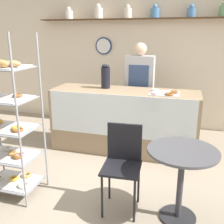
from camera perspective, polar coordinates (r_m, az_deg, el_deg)
The scene contains 9 objects.
ground_plane at distance 3.37m, azimuth -1.79°, elevation -15.24°, with size 14.00×14.00×0.00m, color gray.
back_wall at distance 5.20m, azimuth 6.33°, elevation 12.09°, with size 10.00×0.30×2.70m.
display_counter at distance 4.07m, azimuth 2.65°, elevation -1.89°, with size 2.22×0.67×0.96m.
pastry_rack at distance 3.08m, azimuth -21.77°, elevation -2.98°, with size 0.65×0.47×1.80m.
person_worker at distance 4.47m, azimuth 5.98°, elevation 5.15°, with size 0.47×0.23×1.64m.
cafe_table at distance 2.63m, azimuth 14.90°, elevation -11.68°, with size 0.67×0.67×0.74m.
cafe_chair at distance 2.73m, azimuth 2.38°, elevation -9.96°, with size 0.40×0.40×0.90m.
coffee_carafe at distance 4.07m, azimuth -1.41°, elevation 7.72°, with size 0.14×0.14×0.37m.
donut_tray_counter at distance 3.77m, azimuth 11.06°, elevation 4.16°, with size 0.42×0.36×0.05m.
Camera 1 is at (0.89, -2.71, 1.79)m, focal length 42.00 mm.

